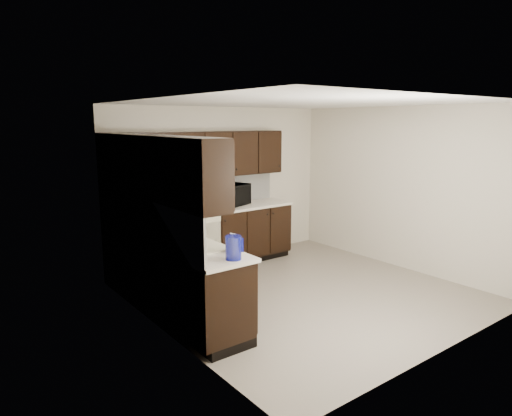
# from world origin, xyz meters

# --- Properties ---
(floor) EXTENTS (4.00, 4.00, 0.00)m
(floor) POSITION_xyz_m (0.00, 0.00, 0.00)
(floor) COLOR gray
(floor) RESTS_ON ground
(ceiling) EXTENTS (4.00, 4.00, 0.00)m
(ceiling) POSITION_xyz_m (0.00, 0.00, 2.50)
(ceiling) COLOR white
(ceiling) RESTS_ON wall_back
(wall_back) EXTENTS (4.00, 0.02, 2.50)m
(wall_back) POSITION_xyz_m (0.00, 2.00, 1.25)
(wall_back) COLOR beige
(wall_back) RESTS_ON floor
(wall_left) EXTENTS (0.02, 4.00, 2.50)m
(wall_left) POSITION_xyz_m (-2.00, 0.00, 1.25)
(wall_left) COLOR beige
(wall_left) RESTS_ON floor
(wall_right) EXTENTS (0.02, 4.00, 2.50)m
(wall_right) POSITION_xyz_m (2.00, 0.00, 1.25)
(wall_right) COLOR beige
(wall_right) RESTS_ON floor
(wall_front) EXTENTS (4.00, 0.02, 2.50)m
(wall_front) POSITION_xyz_m (0.00, -2.00, 1.25)
(wall_front) COLOR beige
(wall_front) RESTS_ON floor
(lower_cabinets) EXTENTS (3.00, 2.80, 0.90)m
(lower_cabinets) POSITION_xyz_m (-1.01, 1.11, 0.41)
(lower_cabinets) COLOR black
(lower_cabinets) RESTS_ON floor
(countertop) EXTENTS (3.03, 2.83, 0.04)m
(countertop) POSITION_xyz_m (-1.01, 1.11, 0.92)
(countertop) COLOR beige
(countertop) RESTS_ON lower_cabinets
(backsplash) EXTENTS (3.00, 2.80, 0.48)m
(backsplash) POSITION_xyz_m (-1.22, 1.32, 1.18)
(backsplash) COLOR white
(backsplash) RESTS_ON countertop
(upper_cabinets) EXTENTS (3.00, 2.80, 0.70)m
(upper_cabinets) POSITION_xyz_m (-1.10, 1.20, 1.77)
(upper_cabinets) COLOR black
(upper_cabinets) RESTS_ON wall_back
(dishwasher) EXTENTS (0.58, 0.04, 0.78)m
(dishwasher) POSITION_xyz_m (-0.70, 1.41, 0.55)
(dishwasher) COLOR beige
(dishwasher) RESTS_ON lower_cabinets
(sink) EXTENTS (0.54, 0.82, 0.42)m
(sink) POSITION_xyz_m (-1.68, -0.01, 0.88)
(sink) COLOR beige
(sink) RESTS_ON countertop
(microwave) EXTENTS (0.72, 0.61, 0.34)m
(microwave) POSITION_xyz_m (0.00, 1.75, 1.11)
(microwave) COLOR black
(microwave) RESTS_ON countertop
(soap_bottle_a) EXTENTS (0.12, 0.12, 0.20)m
(soap_bottle_a) POSITION_xyz_m (-1.48, -0.48, 1.04)
(soap_bottle_a) COLOR gray
(soap_bottle_a) RESTS_ON countertop
(soap_bottle_b) EXTENTS (0.11, 0.11, 0.22)m
(soap_bottle_b) POSITION_xyz_m (-1.79, 1.14, 1.05)
(soap_bottle_b) COLOR gray
(soap_bottle_b) RESTS_ON countertop
(toaster_oven) EXTENTS (0.37, 0.29, 0.23)m
(toaster_oven) POSITION_xyz_m (-1.70, 1.74, 1.05)
(toaster_oven) COLOR silver
(toaster_oven) RESTS_ON countertop
(storage_bin) EXTENTS (0.51, 0.44, 0.17)m
(storage_bin) POSITION_xyz_m (-1.69, 1.35, 1.02)
(storage_bin) COLOR white
(storage_bin) RESTS_ON countertop
(blue_pitcher) EXTENTS (0.18, 0.18, 0.24)m
(blue_pitcher) POSITION_xyz_m (-1.60, -0.69, 1.06)
(blue_pitcher) COLOR navy
(blue_pitcher) RESTS_ON countertop
(teal_tumbler) EXTENTS (0.10, 0.10, 0.22)m
(teal_tumbler) POSITION_xyz_m (-1.55, 1.35, 1.05)
(teal_tumbler) COLOR #0D968C
(teal_tumbler) RESTS_ON countertop
(paper_towel_roll) EXTENTS (0.16, 0.16, 0.28)m
(paper_towel_roll) POSITION_xyz_m (-1.56, 1.35, 1.08)
(paper_towel_roll) COLOR white
(paper_towel_roll) RESTS_ON countertop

